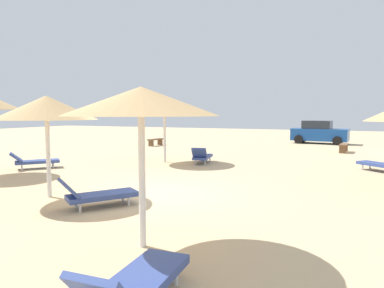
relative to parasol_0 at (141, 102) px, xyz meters
name	(u,v)px	position (x,y,z in m)	size (l,w,h in m)	color
ground_plane	(151,195)	(-1.83, 3.42, -2.51)	(80.00, 80.00, 0.00)	#D1B284
parasol_0	(141,102)	(0.00, 0.00, 0.00)	(2.66, 2.66, 2.77)	silver
parasol_3	(164,108)	(-4.49, 9.37, 0.05)	(2.93, 2.93, 2.83)	silver
parasol_5	(46,108)	(-4.26, 2.08, -0.05)	(2.72, 2.72, 2.79)	silver
lounger_0	(134,284)	(0.94, -1.74, -2.19)	(0.71, 1.88, 0.79)	#33478C
lounger_1	(34,161)	(-8.64, 5.55, -2.19)	(1.71, 1.85, 0.72)	#33478C
lounger_2	(383,164)	(4.66, 10.28, -2.19)	(1.83, 1.72, 0.74)	#33478C
lounger_3	(202,156)	(-2.73, 9.73, -2.19)	(0.95, 1.94, 0.79)	#33478C
lounger_5	(97,194)	(-2.36, 1.73, -2.19)	(1.61, 1.88, 0.78)	#33478C
bench_0	(156,141)	(-8.91, 16.40, -2.17)	(0.55, 1.53, 0.49)	brown
bench_1	(344,146)	(3.26, 17.11, -2.17)	(0.54, 1.53, 0.49)	brown
parked_car	(319,133)	(1.56, 22.78, -1.69)	(4.16, 2.34, 1.72)	#194C9E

